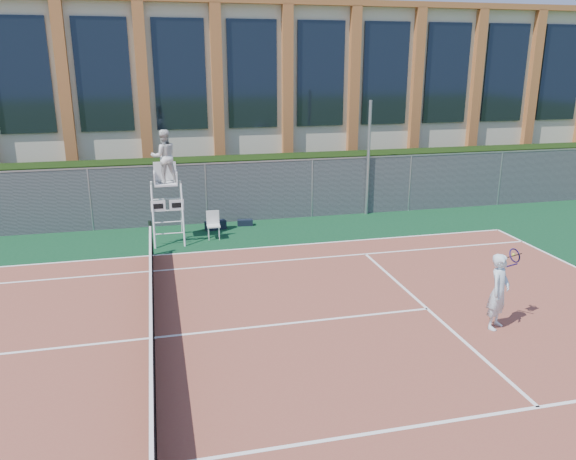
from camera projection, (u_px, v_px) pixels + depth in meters
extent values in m
plane|color=#233814|center=(154.00, 339.00, 12.03)|extent=(120.00, 120.00, 0.00)
cube|color=#0C361C|center=(153.00, 319.00, 12.96)|extent=(36.00, 20.00, 0.01)
cube|color=brown|center=(154.00, 338.00, 12.02)|extent=(23.77, 10.97, 0.02)
cylinder|color=black|center=(151.00, 238.00, 17.09)|extent=(0.10, 0.10, 1.10)
cube|color=black|center=(152.00, 320.00, 11.89)|extent=(0.03, 11.00, 0.86)
cube|color=white|center=(151.00, 300.00, 11.76)|extent=(0.06, 11.20, 0.07)
cube|color=black|center=(150.00, 190.00, 21.03)|extent=(40.00, 1.40, 2.20)
cube|color=beige|center=(145.00, 98.00, 27.65)|extent=(44.00, 10.00, 8.00)
cube|color=#A76030|center=(139.00, 9.00, 26.48)|extent=(45.00, 10.60, 0.25)
cylinder|color=#9EA0A5|center=(368.00, 159.00, 21.32)|extent=(0.12, 0.12, 4.36)
cylinder|color=white|center=(153.00, 217.00, 17.81)|extent=(0.06, 0.56, 2.02)
cylinder|color=white|center=(183.00, 216.00, 18.02)|extent=(0.06, 0.56, 2.02)
cylinder|color=white|center=(153.00, 209.00, 18.78)|extent=(0.06, 0.56, 2.02)
cylinder|color=white|center=(181.00, 208.00, 18.98)|extent=(0.06, 0.56, 2.02)
cube|color=white|center=(166.00, 184.00, 18.12)|extent=(0.72, 0.62, 0.06)
cube|color=white|center=(165.00, 171.00, 18.29)|extent=(0.72, 0.05, 0.62)
cube|color=white|center=(158.00, 206.00, 17.85)|extent=(0.46, 0.03, 0.35)
cube|color=white|center=(177.00, 205.00, 17.98)|extent=(0.46, 0.03, 0.35)
imported|color=silver|center=(164.00, 156.00, 17.92)|extent=(0.92, 0.77, 1.71)
cube|color=silver|center=(213.00, 226.00, 18.72)|extent=(0.44, 0.44, 0.04)
cube|color=silver|center=(213.00, 217.00, 18.83)|extent=(0.43, 0.05, 0.46)
cylinder|color=silver|center=(209.00, 234.00, 18.59)|extent=(0.03, 0.03, 0.43)
cylinder|color=silver|center=(219.00, 234.00, 18.66)|extent=(0.03, 0.03, 0.43)
cylinder|color=silver|center=(208.00, 231.00, 18.91)|extent=(0.03, 0.03, 0.43)
cylinder|color=silver|center=(218.00, 231.00, 18.98)|extent=(0.03, 0.03, 0.43)
cube|color=black|center=(216.00, 225.00, 19.86)|extent=(0.77, 0.45, 0.31)
cube|color=black|center=(245.00, 223.00, 20.34)|extent=(0.57, 0.30, 0.22)
imported|color=silver|center=(499.00, 292.00, 12.26)|extent=(0.75, 0.70, 1.72)
torus|color=#1D1245|center=(515.00, 255.00, 12.36)|extent=(0.38, 0.30, 0.30)
sphere|color=#CCE533|center=(513.00, 255.00, 12.57)|extent=(0.07, 0.07, 0.07)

